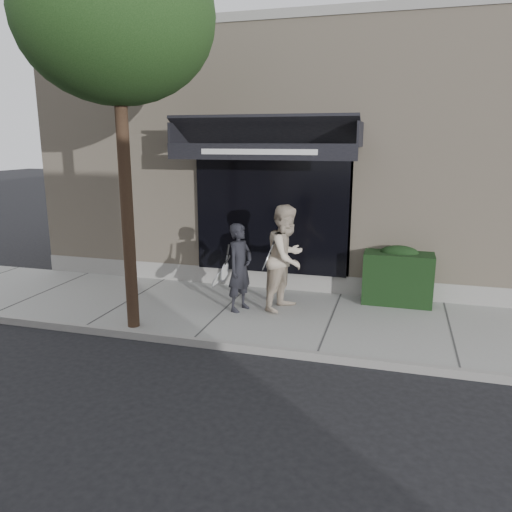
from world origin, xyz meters
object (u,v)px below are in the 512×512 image
(street_tree, at_px, (116,19))
(hedge, at_px, (398,276))
(pedestrian_back, at_px, (286,258))
(pedestrian_front, at_px, (240,268))

(street_tree, bearing_deg, hedge, 30.67)
(pedestrian_back, bearing_deg, street_tree, -145.01)
(hedge, distance_m, pedestrian_front, 3.09)
(street_tree, distance_m, pedestrian_front, 4.50)
(street_tree, xyz_separation_m, pedestrian_back, (2.30, 1.61, -3.88))
(pedestrian_front, distance_m, pedestrian_back, 0.88)
(hedge, height_order, pedestrian_back, pedestrian_back)
(pedestrian_front, xyz_separation_m, pedestrian_back, (0.81, 0.32, 0.17))
(hedge, xyz_separation_m, street_tree, (-4.30, -2.55, 4.32))
(hedge, distance_m, pedestrian_back, 2.25)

